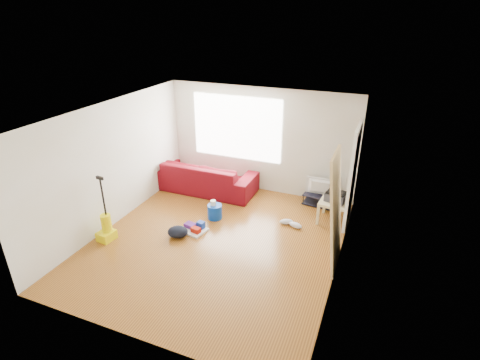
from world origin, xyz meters
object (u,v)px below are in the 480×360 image
at_px(tv_stand, 319,199).
at_px(vacuum, 106,228).
at_px(side_table, 335,204).
at_px(cleaning_tray, 194,228).
at_px(sofa, 205,190).
at_px(bucket, 215,218).
at_px(backpack, 178,237).

bearing_deg(tv_stand, vacuum, -133.49).
relative_size(side_table, vacuum, 0.48).
relative_size(cleaning_tray, vacuum, 0.43).
xyz_separation_m(tv_stand, vacuum, (-3.52, -2.92, 0.11)).
height_order(sofa, side_table, side_table).
bearing_deg(bucket, cleaning_tray, -105.39).
bearing_deg(bucket, side_table, 19.00).
xyz_separation_m(sofa, vacuum, (-0.78, -2.65, 0.24)).
height_order(tv_stand, cleaning_tray, tv_stand).
xyz_separation_m(cleaning_tray, backpack, (-0.20, -0.31, -0.05)).
xyz_separation_m(cleaning_tray, vacuum, (-1.42, -0.89, 0.19)).
distance_m(tv_stand, vacuum, 4.57).
bearing_deg(vacuum, backpack, 31.47).
distance_m(side_table, bucket, 2.53).
relative_size(side_table, backpack, 1.59).
distance_m(tv_stand, bucket, 2.40).
relative_size(cleaning_tray, backpack, 1.43).
xyz_separation_m(tv_stand, bucket, (-1.93, -1.42, -0.13)).
relative_size(tv_stand, side_table, 1.12).
relative_size(sofa, side_table, 3.95).
distance_m(side_table, vacuum, 4.58).
xyz_separation_m(bucket, vacuum, (-1.59, -1.49, 0.24)).
distance_m(tv_stand, cleaning_tray, 2.92).
distance_m(tv_stand, side_table, 0.80).
bearing_deg(sofa, vacuum, 73.60).
bearing_deg(bucket, tv_stand, 36.44).
distance_m(backpack, vacuum, 1.38).
bearing_deg(cleaning_tray, vacuum, -148.08).
distance_m(side_table, backpack, 3.25).
xyz_separation_m(tv_stand, cleaning_tray, (-2.09, -2.03, -0.08)).
distance_m(sofa, backpack, 2.12).
relative_size(sofa, vacuum, 1.91).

